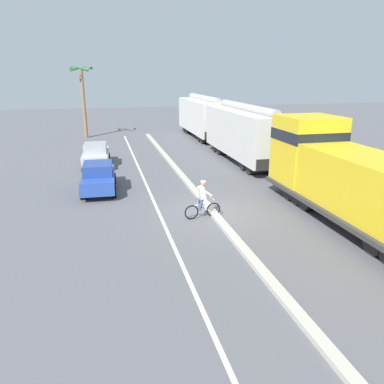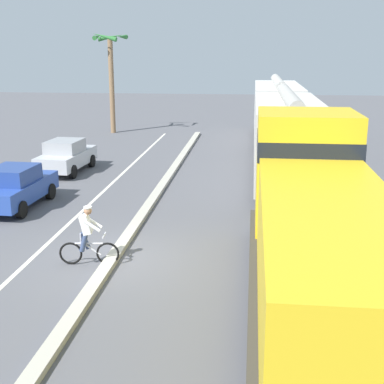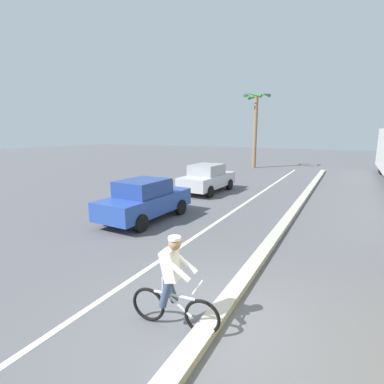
% 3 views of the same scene
% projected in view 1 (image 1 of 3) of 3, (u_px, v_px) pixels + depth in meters
% --- Properties ---
extents(ground_plane, '(120.00, 120.00, 0.00)m').
position_uv_depth(ground_plane, '(212.00, 213.00, 17.40)').
color(ground_plane, '#56565B').
extents(median_curb, '(0.36, 36.00, 0.16)m').
position_uv_depth(median_curb, '(184.00, 178.00, 22.94)').
color(median_curb, '#B2AD9E').
rests_on(median_curb, ground).
extents(lane_stripe, '(0.14, 36.00, 0.01)m').
position_uv_depth(lane_stripe, '(145.00, 182.00, 22.42)').
color(lane_stripe, silver).
rests_on(lane_stripe, ground).
extents(locomotive, '(3.10, 11.61, 4.20)m').
position_uv_depth(locomotive, '(349.00, 181.00, 16.11)').
color(locomotive, gold).
rests_on(locomotive, ground).
extents(hopper_car_lead, '(2.90, 10.60, 4.18)m').
position_uv_depth(hopper_car_lead, '(245.00, 133.00, 27.29)').
color(hopper_car_lead, beige).
rests_on(hopper_car_lead, ground).
extents(hopper_car_middle, '(2.90, 10.60, 4.18)m').
position_uv_depth(hopper_car_middle, '(203.00, 117.00, 38.05)').
color(hopper_car_middle, silver).
rests_on(hopper_car_middle, ground).
extents(parked_car_blue, '(1.97, 4.27, 1.62)m').
position_uv_depth(parked_car_blue, '(99.00, 177.00, 20.48)').
color(parked_car_blue, '#28479E').
rests_on(parked_car_blue, ground).
extents(parked_car_silver, '(1.99, 4.28, 1.62)m').
position_uv_depth(parked_car_silver, '(96.00, 155.00, 26.19)').
color(parked_car_silver, '#B7BABF').
rests_on(parked_car_silver, ground).
extents(cyclist, '(1.71, 0.50, 1.71)m').
position_uv_depth(cyclist, '(202.00, 201.00, 16.63)').
color(cyclist, black).
rests_on(cyclist, ground).
extents(palm_tree_near, '(2.26, 2.41, 7.14)m').
position_uv_depth(palm_tree_near, '(82.00, 88.00, 36.77)').
color(palm_tree_near, '#846647').
rests_on(palm_tree_near, ground).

